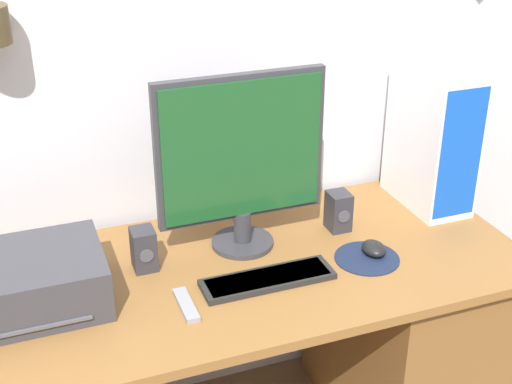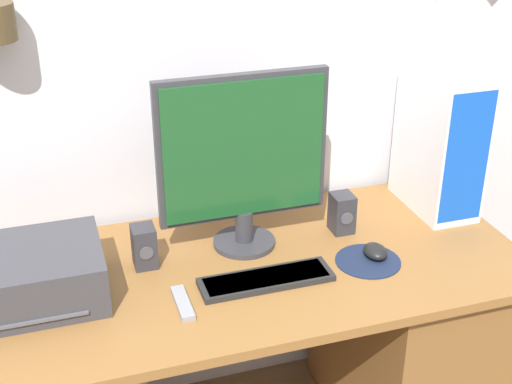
# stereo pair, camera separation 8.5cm
# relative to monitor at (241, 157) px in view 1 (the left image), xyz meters

# --- Properties ---
(wall_back) EXTENTS (6.40, 0.19, 2.70)m
(wall_back) POSITION_rel_monitor_xyz_m (-0.03, 0.31, 0.29)
(wall_back) COLOR silver
(wall_back) RESTS_ON ground_plane
(desk) EXTENTS (1.68, 0.75, 0.77)m
(desk) POSITION_rel_monitor_xyz_m (-0.03, -0.12, -0.67)
(desk) COLOR brown
(desk) RESTS_ON ground_plane
(monitor) EXTENTS (0.52, 0.19, 0.55)m
(monitor) POSITION_rel_monitor_xyz_m (0.00, 0.00, 0.00)
(monitor) COLOR #333338
(monitor) RESTS_ON desk
(keyboard) EXTENTS (0.39, 0.11, 0.02)m
(keyboard) POSITION_rel_monitor_xyz_m (-0.00, -0.22, -0.29)
(keyboard) COLOR black
(keyboard) RESTS_ON desk
(mousepad) EXTENTS (0.20, 0.20, 0.00)m
(mousepad) POSITION_rel_monitor_xyz_m (0.32, -0.21, -0.30)
(mousepad) COLOR #19233D
(mousepad) RESTS_ON desk
(mouse) EXTENTS (0.07, 0.09, 0.04)m
(mouse) POSITION_rel_monitor_xyz_m (0.35, -0.20, -0.27)
(mouse) COLOR black
(mouse) RESTS_ON mousepad
(computer_tower) EXTENTS (0.17, 0.32, 0.48)m
(computer_tower) POSITION_rel_monitor_xyz_m (0.69, 0.05, -0.06)
(computer_tower) COLOR white
(computer_tower) RESTS_ON desk
(printer) EXTENTS (0.40, 0.32, 0.15)m
(printer) POSITION_rel_monitor_xyz_m (-0.64, -0.10, -0.22)
(printer) COLOR #38383D
(printer) RESTS_ON desk
(speaker_left) EXTENTS (0.07, 0.08, 0.13)m
(speaker_left) POSITION_rel_monitor_xyz_m (-0.31, -0.03, -0.23)
(speaker_left) COLOR #2D2D33
(speaker_left) RESTS_ON desk
(speaker_right) EXTENTS (0.07, 0.08, 0.13)m
(speaker_right) POSITION_rel_monitor_xyz_m (0.32, -0.02, -0.23)
(speaker_right) COLOR #2D2D33
(speaker_right) RESTS_ON desk
(remote_control) EXTENTS (0.04, 0.15, 0.02)m
(remote_control) POSITION_rel_monitor_xyz_m (-0.25, -0.26, -0.29)
(remote_control) COLOR gray
(remote_control) RESTS_ON desk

